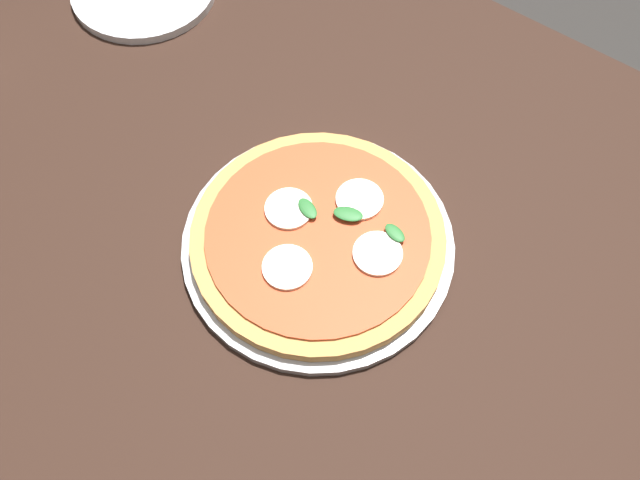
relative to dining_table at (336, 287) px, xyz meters
The scene contains 4 objects.
ground_plane 0.66m from the dining_table, ahead, with size 6.00×6.00×0.00m, color #2D2B28.
dining_table is the anchor object (origin of this frame).
serving_tray 0.10m from the dining_table, ahead, with size 0.35×0.35×0.01m, color silver.
pizza 0.11m from the dining_table, ahead, with size 0.33×0.33×0.03m.
Camera 1 is at (-0.23, 0.34, 1.52)m, focal length 38.27 mm.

